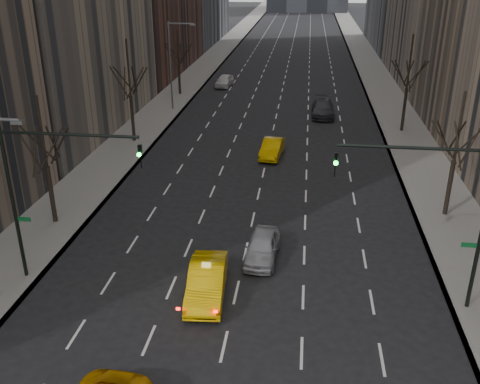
% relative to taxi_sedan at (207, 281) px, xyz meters
% --- Properties ---
extents(sidewalk_left, '(4.50, 320.00, 0.15)m').
position_rel_taxi_sedan_xyz_m(sidewalk_left, '(-10.88, 58.43, -0.72)').
color(sidewalk_left, slate).
rests_on(sidewalk_left, ground).
extents(sidewalk_right, '(4.50, 320.00, 0.15)m').
position_rel_taxi_sedan_xyz_m(sidewalk_right, '(13.62, 58.43, -0.72)').
color(sidewalk_right, slate).
rests_on(sidewalk_right, ground).
extents(tree_lw_b, '(3.36, 3.50, 7.82)m').
position_rel_taxi_sedan_xyz_m(tree_lw_b, '(-10.63, 6.43, 2.92)').
color(tree_lw_b, black).
rests_on(tree_lw_b, ground).
extents(tree_lw_c, '(3.36, 3.50, 8.74)m').
position_rel_taxi_sedan_xyz_m(tree_lw_c, '(-10.63, 22.43, 3.24)').
color(tree_lw_c, black).
rests_on(tree_lw_c, ground).
extents(tree_lw_d, '(3.36, 3.50, 7.36)m').
position_rel_taxi_sedan_xyz_m(tree_lw_d, '(-10.63, 40.43, 2.76)').
color(tree_lw_d, black).
rests_on(tree_lw_d, ground).
extents(tree_rw_b, '(3.36, 3.50, 7.82)m').
position_rel_taxi_sedan_xyz_m(tree_rw_b, '(13.37, 10.43, 2.92)').
color(tree_rw_b, black).
rests_on(tree_rw_b, ground).
extents(tree_rw_c, '(3.36, 3.50, 8.74)m').
position_rel_taxi_sedan_xyz_m(tree_rw_c, '(13.37, 28.43, 3.24)').
color(tree_rw_c, black).
rests_on(tree_rw_c, ground).
extents(traffic_mast_left, '(6.69, 0.39, 8.00)m').
position_rel_taxi_sedan_xyz_m(traffic_mast_left, '(-7.74, 0.43, 4.69)').
color(traffic_mast_left, black).
rests_on(traffic_mast_left, ground).
extents(traffic_mast_right, '(6.69, 0.39, 8.00)m').
position_rel_taxi_sedan_xyz_m(traffic_mast_right, '(10.47, 0.43, 4.69)').
color(traffic_mast_right, black).
rests_on(traffic_mast_right, ground).
extents(streetlight_far, '(2.83, 0.22, 9.00)m').
position_rel_taxi_sedan_xyz_m(streetlight_far, '(-9.47, 33.43, 4.82)').
color(streetlight_far, slate).
rests_on(streetlight_far, ground).
extents(taxi_sedan, '(2.06, 4.96, 1.60)m').
position_rel_taxi_sedan_xyz_m(taxi_sedan, '(0.00, 0.00, 0.00)').
color(taxi_sedan, '#FFC405').
rests_on(taxi_sedan, ground).
extents(silver_sedan_ahead, '(1.90, 4.22, 1.41)m').
position_rel_taxi_sedan_xyz_m(silver_sedan_ahead, '(2.34, 3.80, -0.09)').
color(silver_sedan_ahead, '#96989E').
rests_on(silver_sedan_ahead, ground).
extents(far_taxi, '(1.94, 4.45, 1.42)m').
position_rel_taxi_sedan_xyz_m(far_taxi, '(1.75, 20.14, -0.09)').
color(far_taxi, '#DCA404').
rests_on(far_taxi, ground).
extents(far_suv_grey, '(2.31, 5.57, 1.61)m').
position_rel_taxi_sedan_xyz_m(far_suv_grey, '(6.09, 33.16, 0.01)').
color(far_suv_grey, '#2F2F34').
rests_on(far_suv_grey, ground).
extents(far_car_white, '(2.15, 4.46, 1.47)m').
position_rel_taxi_sedan_xyz_m(far_car_white, '(-6.04, 45.53, -0.07)').
color(far_car_white, silver).
rests_on(far_car_white, ground).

